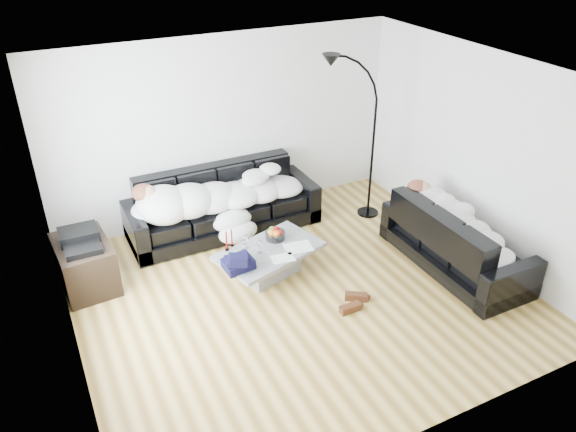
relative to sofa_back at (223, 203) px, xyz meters
name	(u,v)px	position (x,y,z in m)	size (l,w,h in m)	color
ground	(299,293)	(0.27, -1.78, -0.43)	(5.00, 5.00, 0.00)	olive
wall_back	(225,129)	(0.27, 0.47, 0.87)	(5.00, 0.02, 2.60)	silver
wall_left	(55,253)	(-2.23, -1.78, 0.87)	(0.02, 4.50, 2.60)	silver
wall_right	(478,155)	(2.77, -1.78, 0.87)	(0.02, 4.50, 2.60)	silver
ceiling	(302,76)	(0.27, -1.78, 2.17)	(5.00, 5.00, 0.00)	white
sofa_back	(223,203)	(0.00, 0.00, 0.00)	(2.63, 0.91, 0.86)	black
sofa_right	(457,238)	(2.28, -2.14, -0.02)	(2.02, 0.86, 0.82)	black
sleeper_back	(223,190)	(0.00, -0.05, 0.21)	(2.23, 0.77, 0.45)	white
sleeper_right	(459,223)	(2.28, -2.14, 0.20)	(1.73, 0.73, 0.42)	white
teal_cushion	(424,196)	(2.22, -1.52, 0.29)	(0.36, 0.30, 0.20)	#0A472D
coffee_table	(270,262)	(0.11, -1.28, -0.25)	(1.27, 0.74, 0.37)	#939699
fruit_bowl	(275,233)	(0.28, -1.08, 0.02)	(0.25, 0.25, 0.15)	white
wine_glass_a	(246,242)	(-0.13, -1.13, 0.03)	(0.08, 0.08, 0.18)	white
wine_glass_b	(244,250)	(-0.21, -1.28, 0.02)	(0.07, 0.07, 0.17)	white
wine_glass_c	(260,247)	(-0.02, -1.30, 0.03)	(0.07, 0.07, 0.17)	white
candle_left	(227,241)	(-0.35, -1.06, 0.07)	(0.05, 0.05, 0.26)	maroon
candle_right	(232,238)	(-0.26, -1.00, 0.06)	(0.04, 0.04, 0.23)	maroon
newspaper_a	(298,247)	(0.45, -1.40, -0.05)	(0.34, 0.26, 0.01)	silver
newspaper_b	(283,258)	(0.17, -1.53, -0.05)	(0.27, 0.20, 0.01)	silver
navy_jacket	(236,258)	(-0.41, -1.51, 0.11)	(0.36, 0.30, 0.18)	black
shoes	(353,302)	(0.71, -2.27, -0.38)	(0.43, 0.31, 0.10)	#472311
av_cabinet	(85,264)	(-1.94, -0.49, -0.13)	(0.60, 0.87, 0.60)	black
stereo	(80,238)	(-1.94, -0.49, 0.23)	(0.44, 0.34, 0.13)	black
floor_lamp	(373,146)	(2.07, -0.51, 0.64)	(0.78, 0.31, 2.14)	black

